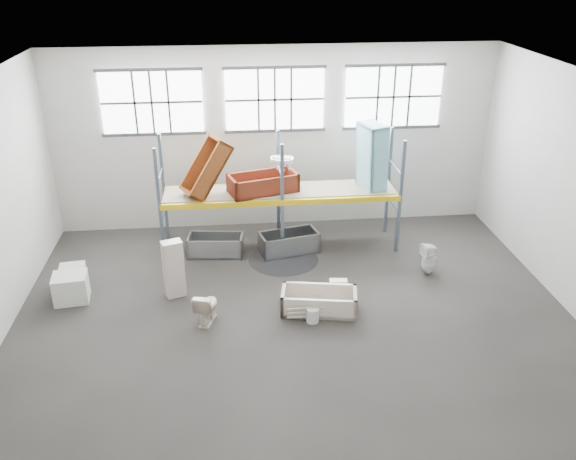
{
  "coord_description": "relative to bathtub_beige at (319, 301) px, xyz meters",
  "views": [
    {
      "loc": [
        -1.26,
        -10.82,
        7.24
      ],
      "look_at": [
        0.0,
        1.5,
        1.4
      ],
      "focal_mm": 37.49,
      "sensor_mm": 36.0,
      "label": 1
    }
  ],
  "objects": [
    {
      "name": "steel_tub_right",
      "position": [
        -0.36,
        2.86,
        0.03
      ],
      "size": [
        1.62,
        1.02,
        0.55
      ],
      "primitive_type": null,
      "rotation": [
        0.0,
        0.0,
        0.23
      ],
      "color": "#9CA0A4",
      "rests_on": "floor"
    },
    {
      "name": "rack_beam_back",
      "position": [
        -0.55,
        3.84,
        1.26
      ],
      "size": [
        6.0,
        0.1,
        0.14
      ],
      "primitive_type": "cube",
      "color": "yellow",
      "rests_on": "floor"
    },
    {
      "name": "sink_in_tub",
      "position": [
        0.05,
        0.47,
        -0.08
      ],
      "size": [
        0.49,
        0.49,
        0.14
      ],
      "primitive_type": "imported",
      "rotation": [
        0.0,
        0.0,
        0.18
      ],
      "color": "beige",
      "rests_on": "bathtub_beige"
    },
    {
      "name": "window_right",
      "position": [
        2.65,
        4.68,
        3.36
      ],
      "size": [
        2.6,
        0.04,
        1.6
      ],
      "primitive_type": "cube",
      "color": "white",
      "rests_on": "wall_back"
    },
    {
      "name": "window_left",
      "position": [
        -3.75,
        4.68,
        3.36
      ],
      "size": [
        2.6,
        0.04,
        1.6
      ],
      "primitive_type": "cube",
      "color": "white",
      "rests_on": "wall_back"
    },
    {
      "name": "wet_patch",
      "position": [
        -0.55,
        2.44,
        -0.24
      ],
      "size": [
        1.8,
        1.8,
        0.0
      ],
      "primitive_type": "cylinder",
      "color": "black",
      "rests_on": "floor"
    },
    {
      "name": "wall_back",
      "position": [
        -0.55,
        4.79,
        2.26
      ],
      "size": [
        12.0,
        0.1,
        5.0
      ],
      "primitive_type": "cube",
      "color": "#B7B3AA",
      "rests_on": "ground"
    },
    {
      "name": "cistern_spare",
      "position": [
        0.51,
        0.45,
        0.04
      ],
      "size": [
        0.42,
        0.24,
        0.38
      ],
      "primitive_type": "cube",
      "rotation": [
        0.0,
        0.0,
        -0.12
      ],
      "color": "#F2DFCD",
      "rests_on": "bathtub_beige"
    },
    {
      "name": "window_mid",
      "position": [
        -0.55,
        4.68,
        3.36
      ],
      "size": [
        2.6,
        0.04,
        1.6
      ],
      "primitive_type": "cube",
      "color": "white",
      "rests_on": "wall_back"
    },
    {
      "name": "rack_upright_ra",
      "position": [
        2.45,
        2.64,
        1.26
      ],
      "size": [
        0.08,
        0.08,
        3.0
      ],
      "primitive_type": "cube",
      "color": "slate",
      "rests_on": "floor"
    },
    {
      "name": "wall_front",
      "position": [
        -0.55,
        -5.31,
        2.26
      ],
      "size": [
        12.0,
        0.1,
        5.0
      ],
      "primitive_type": "cube",
      "color": "#B4B0A6",
      "rests_on": "ground"
    },
    {
      "name": "bathtub_beige",
      "position": [
        0.0,
        0.0,
        0.0
      ],
      "size": [
        1.74,
        1.04,
        0.48
      ],
      "primitive_type": null,
      "rotation": [
        0.0,
        0.0,
        -0.18
      ],
      "color": "beige",
      "rests_on": "floor"
    },
    {
      "name": "carton_far",
      "position": [
        -5.6,
        1.68,
        -0.0
      ],
      "size": [
        0.64,
        0.64,
        0.48
      ],
      "primitive_type": "cube",
      "rotation": [
        0.0,
        0.0,
        0.12
      ],
      "color": "beige",
      "rests_on": "floor"
    },
    {
      "name": "bucket",
      "position": [
        -0.19,
        -0.42,
        -0.08
      ],
      "size": [
        0.31,
        0.31,
        0.32
      ],
      "primitive_type": "cylinder",
      "rotation": [
        0.0,
        0.0,
        -0.13
      ],
      "color": "silver",
      "rests_on": "floor"
    },
    {
      "name": "rust_tub_flat",
      "position": [
        -0.99,
        3.19,
        1.58
      ],
      "size": [
        1.87,
        1.26,
        0.48
      ],
      "primitive_type": null,
      "rotation": [
        0.0,
        0.0,
        0.29
      ],
      "color": "maroon",
      "rests_on": "shelf_deck"
    },
    {
      "name": "floor",
      "position": [
        -0.55,
        -0.26,
        -0.29
      ],
      "size": [
        12.0,
        10.0,
        0.1
      ],
      "primitive_type": "cube",
      "color": "#423C38",
      "rests_on": "ground"
    },
    {
      "name": "sink_on_shelf",
      "position": [
        -0.53,
        2.95,
        1.85
      ],
      "size": [
        0.68,
        0.58,
        0.51
      ],
      "primitive_type": "imported",
      "rotation": [
        0.0,
        0.0,
        -0.27
      ],
      "color": "white",
      "rests_on": "rust_tub_flat"
    },
    {
      "name": "blue_tub_upright",
      "position": [
        1.79,
        3.22,
        2.15
      ],
      "size": [
        0.76,
        0.94,
        1.75
      ],
      "primitive_type": null,
      "rotation": [
        0.0,
        1.54,
        0.29
      ],
      "color": "#7BB9CB",
      "rests_on": "shelf_deck"
    },
    {
      "name": "ceiling",
      "position": [
        -0.55,
        -0.26,
        4.81
      ],
      "size": [
        12.0,
        10.0,
        0.1
      ],
      "primitive_type": "cube",
      "color": "silver",
      "rests_on": "ground"
    },
    {
      "name": "rack_upright_lb",
      "position": [
        -3.55,
        3.84,
        1.26
      ],
      "size": [
        0.08,
        0.08,
        3.0
      ],
      "primitive_type": "cube",
      "color": "slate",
      "rests_on": "floor"
    },
    {
      "name": "toilet_beige",
      "position": [
        -2.43,
        -0.17,
        0.12
      ],
      "size": [
        0.61,
        0.8,
        0.72
      ],
      "primitive_type": "imported",
      "rotation": [
        0.0,
        0.0,
        2.81
      ],
      "color": "beige",
      "rests_on": "floor"
    },
    {
      "name": "rack_upright_mb",
      "position": [
        -0.55,
        3.84,
        1.26
      ],
      "size": [
        0.08,
        0.08,
        3.0
      ],
      "primitive_type": "cube",
      "color": "slate",
      "rests_on": "floor"
    },
    {
      "name": "rack_upright_ma",
      "position": [
        -0.55,
        2.64,
        1.26
      ],
      "size": [
        0.08,
        0.08,
        3.0
      ],
      "primitive_type": "cube",
      "color": "slate",
      "rests_on": "floor"
    },
    {
      "name": "rack_upright_rb",
      "position": [
        2.45,
        3.84,
        1.26
      ],
      "size": [
        0.08,
        0.08,
        3.0
      ],
      "primitive_type": "cube",
      "color": "slate",
      "rests_on": "floor"
    },
    {
      "name": "carton_near",
      "position": [
        -5.48,
        0.99,
        0.08
      ],
      "size": [
        0.81,
        0.71,
        0.63
      ],
      "primitive_type": "cube",
      "rotation": [
        0.0,
        0.0,
        0.11
      ],
      "color": "silver",
      "rests_on": "floor"
    },
    {
      "name": "rack_upright_la",
      "position": [
        -3.55,
        2.64,
        1.26
      ],
      "size": [
        0.08,
        0.08,
        3.0
      ],
      "primitive_type": "cube",
      "color": "slate",
      "rests_on": "floor"
    },
    {
      "name": "cistern_tall",
      "position": [
        -3.17,
        0.96,
        0.44
      ],
      "size": [
        0.51,
        0.42,
        1.37
      ],
      "primitive_type": "cube",
      "rotation": [
        0.0,
        0.0,
        0.34
      ],
      "color": "beige",
      "rests_on": "floor"
    },
    {
      "name": "rack_beam_front",
      "position": [
        -0.55,
        2.64,
        1.26
      ],
      "size": [
        6.0,
        0.1,
        0.14
      ],
      "primitive_type": "cube",
      "color": "yellow",
      "rests_on": "floor"
    },
    {
      "name": "toilet_white",
      "position": [
        2.91,
        1.37,
        0.16
      ],
      "size": [
        0.45,
        0.44,
        0.8
      ],
      "primitive_type": "imported",
      "rotation": [
        0.0,
        0.0,
        -1.31
      ],
      "color": "white",
      "rests_on": "floor"
    },
    {
      "name": "steel_tub_left",
      "position": [
        -2.27,
        2.91,
        0.02
      ],
      "size": [
        1.48,
        0.82,
        0.52
      ],
      "primitive_type": null,
      "rotation": [
        0.0,
        0.0,
        -0.11
      ],
      "color": "#B0B4B8",
      "rests_on": "floor"
    },
    {
      "name": "shelf_deck",
      "position": [
        -0.55,
        3.24,
        1.34
      ],
      "size": [
        5.9,
        1.1,
        0.03
      ],
      "primitive_type": "cube",
      "color": "gray",
      "rests_on": "floor"
    },
    {
      "name": "rust_tub_tilted",
      "position": [
        -2.4,
        3.14,
        2.05
      ],
      "size": [
        1.45,
        1.18,
        1.54
      ],
      "primitive_type": null,
      "rotation": [
        0.0,
        -0.96,
        0.42
      ],
      "color": "#884E0D",
      "rests_on": "shelf_deck"
    }
  ]
}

